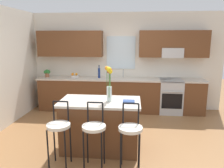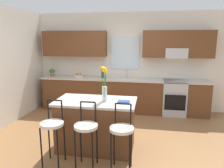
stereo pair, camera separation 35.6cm
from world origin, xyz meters
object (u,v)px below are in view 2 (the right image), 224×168
(cookbook, at_px, (124,102))
(bottle_olive_oil, at_px, (102,73))
(bar_stool_near, at_px, (52,127))
(kitchen_island, at_px, (96,125))
(bar_stool_middle, at_px, (86,129))
(oven_range, at_px, (174,97))
(flower_vase, at_px, (104,81))
(bar_stool_far, at_px, (122,132))
(fruit_bowl_oranges, at_px, (78,76))
(potted_plant_small, at_px, (52,72))

(cookbook, xyz_separation_m, bottle_olive_oil, (-0.87, 2.26, 0.13))
(bar_stool_near, bearing_deg, kitchen_island, 47.59)
(bar_stool_middle, height_order, cookbook, bar_stool_middle)
(bar_stool_middle, bearing_deg, bar_stool_near, 180.00)
(oven_range, distance_m, bar_stool_near, 3.52)
(flower_vase, bearing_deg, bottle_olive_oil, 103.47)
(kitchen_island, bearing_deg, bar_stool_far, -47.59)
(flower_vase, xyz_separation_m, cookbook, (0.34, -0.05, -0.34))
(oven_range, relative_size, bar_stool_far, 0.88)
(oven_range, xyz_separation_m, kitchen_island, (-1.59, -2.19, 0.00))
(bar_stool_far, distance_m, flower_vase, 0.96)
(fruit_bowl_oranges, bearing_deg, bottle_olive_oil, -0.00)
(bottle_olive_oil, distance_m, potted_plant_small, 1.49)
(oven_range, xyz_separation_m, bar_stool_middle, (-1.59, -2.79, 0.18))
(bar_stool_middle, distance_m, cookbook, 0.81)
(cookbook, relative_size, fruit_bowl_oranges, 0.83)
(bar_stool_near, bearing_deg, bottle_olive_oil, 86.25)
(bar_stool_middle, xyz_separation_m, bar_stool_far, (0.55, 0.00, 0.00))
(bar_stool_middle, relative_size, flower_vase, 1.69)
(kitchen_island, distance_m, fruit_bowl_oranges, 2.50)
(bar_stool_middle, bearing_deg, bottle_olive_oil, 97.41)
(flower_vase, bearing_deg, bar_stool_far, -57.14)
(flower_vase, relative_size, cookbook, 3.08)
(bar_stool_far, xyz_separation_m, bottle_olive_oil, (-0.92, 2.81, 0.43))
(fruit_bowl_oranges, bearing_deg, flower_vase, -61.00)
(bar_stool_far, bearing_deg, bar_stool_near, 180.00)
(bar_stool_near, distance_m, bottle_olive_oil, 2.85)
(kitchen_island, relative_size, bar_stool_near, 1.36)
(kitchen_island, xyz_separation_m, bottle_olive_oil, (-0.37, 2.21, 0.60))
(bar_stool_far, bearing_deg, potted_plant_small, 130.53)
(oven_range, relative_size, fruit_bowl_oranges, 3.83)
(bottle_olive_oil, bearing_deg, cookbook, -68.90)
(bar_stool_near, xyz_separation_m, bar_stool_far, (1.10, 0.00, 0.00))
(bar_stool_near, height_order, fruit_bowl_oranges, fruit_bowl_oranges)
(flower_vase, relative_size, bottle_olive_oil, 1.72)
(kitchen_island, xyz_separation_m, bar_stool_near, (-0.55, -0.60, 0.17))
(bar_stool_far, xyz_separation_m, cookbook, (-0.04, 0.55, 0.30))
(bar_stool_near, relative_size, potted_plant_small, 4.80)
(bar_stool_far, height_order, flower_vase, flower_vase)
(bar_stool_far, bearing_deg, oven_range, 69.63)
(bar_stool_near, distance_m, cookbook, 1.23)
(oven_range, relative_size, bar_stool_near, 0.88)
(bar_stool_far, xyz_separation_m, potted_plant_small, (-2.40, 2.81, 0.41))
(bottle_olive_oil, height_order, potted_plant_small, bottle_olive_oil)
(kitchen_island, bearing_deg, bottle_olive_oil, 99.39)
(bar_stool_middle, bearing_deg, cookbook, 47.13)
(bar_stool_near, bearing_deg, oven_range, 52.55)
(oven_range, xyz_separation_m, cookbook, (-1.08, -2.24, 0.48))
(bar_stool_near, relative_size, bar_stool_middle, 1.00)
(bar_stool_far, relative_size, potted_plant_small, 4.80)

